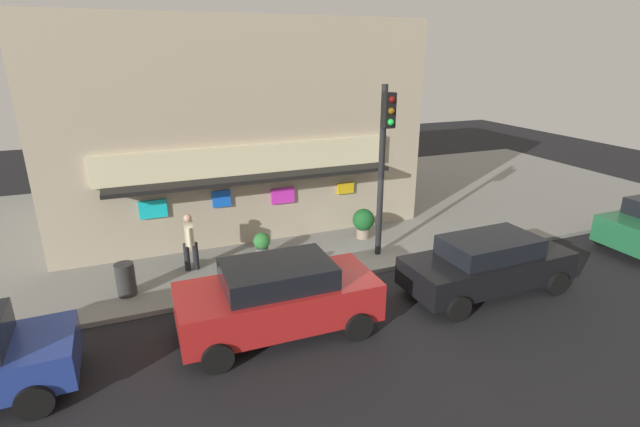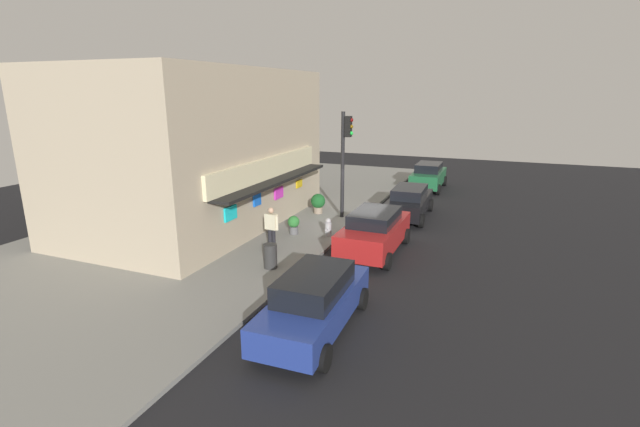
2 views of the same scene
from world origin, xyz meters
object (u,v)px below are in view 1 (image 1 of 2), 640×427
at_px(pedestrian, 190,239).
at_px(potted_plant_by_window, 262,244).
at_px(fire_hydrant, 288,264).
at_px(parked_car_red, 278,297).
at_px(traffic_light, 384,150).
at_px(parked_car_black, 488,264).
at_px(potted_plant_by_doorway, 363,222).
at_px(trash_can, 126,279).

relative_size(pedestrian, potted_plant_by_window, 2.10).
relative_size(fire_hydrant, pedestrian, 0.45).
xyz_separation_m(fire_hydrant, parked_car_red, (-0.97, -2.28, 0.39)).
xyz_separation_m(traffic_light, parked_car_red, (-3.99, -2.61, -2.48)).
xyz_separation_m(fire_hydrant, potted_plant_by_window, (-0.35, 1.45, 0.08)).
bearing_deg(fire_hydrant, potted_plant_by_window, 103.45).
relative_size(traffic_light, parked_car_black, 1.11).
bearing_deg(potted_plant_by_window, potted_plant_by_doorway, 5.08).
height_order(potted_plant_by_window, parked_car_red, parked_car_red).
xyz_separation_m(trash_can, potted_plant_by_window, (3.79, 0.90, 0.01)).
height_order(potted_plant_by_doorway, parked_car_black, parked_car_black).
xyz_separation_m(traffic_light, potted_plant_by_doorway, (0.17, 1.44, -2.66)).
height_order(parked_car_black, parked_car_red, parked_car_red).
distance_m(traffic_light, trash_can, 7.69).
xyz_separation_m(pedestrian, potted_plant_by_window, (2.06, 0.04, -0.48)).
height_order(trash_can, pedestrian, pedestrian).
bearing_deg(traffic_light, trash_can, 178.25).
xyz_separation_m(traffic_light, trash_can, (-7.16, 0.22, -2.80)).
relative_size(parked_car_black, parked_car_red, 1.03).
height_order(pedestrian, parked_car_black, pedestrian).
relative_size(potted_plant_by_doorway, parked_car_black, 0.22).
distance_m(fire_hydrant, potted_plant_by_doorway, 3.65).
xyz_separation_m(fire_hydrant, pedestrian, (-2.41, 1.41, 0.57)).
bearing_deg(pedestrian, trash_can, -153.49).
relative_size(fire_hydrant, parked_car_red, 0.17).
xyz_separation_m(fire_hydrant, potted_plant_by_doorway, (3.19, 1.77, 0.21)).
xyz_separation_m(potted_plant_by_window, parked_car_red, (-0.63, -3.73, 0.30)).
xyz_separation_m(traffic_light, pedestrian, (-5.43, 1.08, -2.30)).
bearing_deg(potted_plant_by_window, parked_car_black, -38.60).
xyz_separation_m(pedestrian, potted_plant_by_doorway, (5.60, 0.35, -0.36)).
bearing_deg(fire_hydrant, parked_car_red, -113.11).
relative_size(pedestrian, parked_car_red, 0.38).
xyz_separation_m(pedestrian, parked_car_red, (1.44, -3.69, -0.18)).
distance_m(potted_plant_by_doorway, parked_car_black, 4.51).
bearing_deg(pedestrian, parked_car_black, -29.17).
height_order(fire_hydrant, pedestrian, pedestrian).
height_order(traffic_light, parked_car_black, traffic_light).
bearing_deg(parked_car_black, traffic_light, 119.36).
height_order(traffic_light, fire_hydrant, traffic_light).
height_order(trash_can, parked_car_black, parked_car_black).
xyz_separation_m(trash_can, parked_car_black, (8.76, -3.06, 0.24)).
distance_m(pedestrian, parked_car_black, 8.05).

